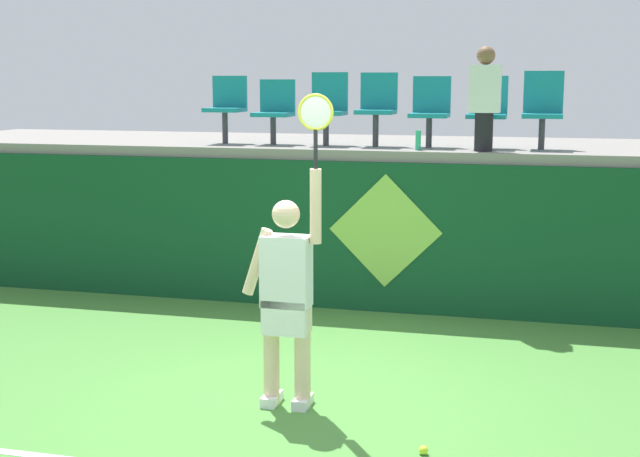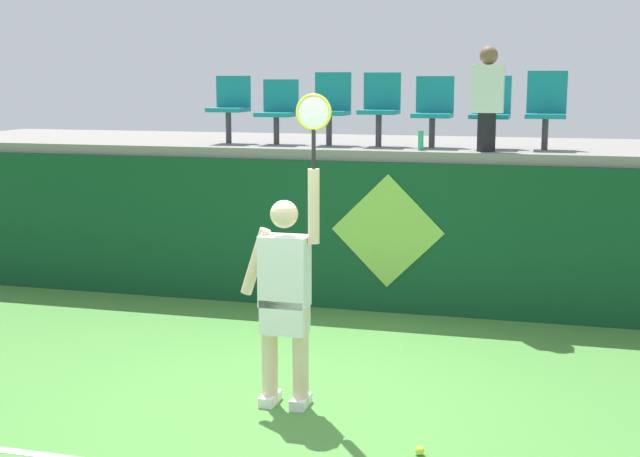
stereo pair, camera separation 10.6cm
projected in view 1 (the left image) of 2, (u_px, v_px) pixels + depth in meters
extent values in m
plane|color=#478438|center=(285.00, 406.00, 7.14)|extent=(40.00, 40.00, 0.00)
cube|color=#0F4223|center=(365.00, 236.00, 10.00)|extent=(12.24, 0.20, 1.69)
cube|color=gray|center=(387.00, 147.00, 11.10)|extent=(12.24, 2.73, 0.12)
cube|color=white|center=(272.00, 399.00, 7.18)|extent=(0.12, 0.26, 0.08)
cube|color=white|center=(303.00, 402.00, 7.11)|extent=(0.12, 0.26, 0.08)
cylinder|color=beige|center=(271.00, 355.00, 7.11)|extent=(0.13, 0.13, 0.82)
cylinder|color=beige|center=(302.00, 357.00, 7.05)|extent=(0.13, 0.13, 0.82)
cube|color=white|center=(287.00, 316.00, 7.02)|extent=(0.36, 0.22, 0.28)
cube|color=white|center=(286.00, 271.00, 6.96)|extent=(0.38, 0.22, 0.57)
sphere|color=beige|center=(286.00, 214.00, 6.89)|extent=(0.22, 0.22, 0.22)
cylinder|color=beige|center=(257.00, 262.00, 7.01)|extent=(0.26, 0.09, 0.55)
cylinder|color=beige|center=(316.00, 206.00, 6.81)|extent=(0.09, 0.09, 0.58)
cylinder|color=black|center=(316.00, 149.00, 6.74)|extent=(0.03, 0.03, 0.30)
torus|color=gold|center=(316.00, 112.00, 6.69)|extent=(0.28, 0.02, 0.28)
ellipsoid|color=silver|center=(316.00, 112.00, 6.69)|extent=(0.24, 0.02, 0.24)
sphere|color=#D1E533|center=(423.00, 450.00, 6.21)|extent=(0.07, 0.07, 0.07)
cylinder|color=#26B272|center=(418.00, 140.00, 9.85)|extent=(0.06, 0.06, 0.22)
cylinder|color=#38383D|center=(225.00, 128.00, 10.82)|extent=(0.07, 0.07, 0.39)
cube|color=#147F89|center=(225.00, 110.00, 10.78)|extent=(0.44, 0.42, 0.05)
cube|color=#147F89|center=(230.00, 92.00, 10.93)|extent=(0.44, 0.04, 0.38)
cylinder|color=#38383D|center=(273.00, 131.00, 10.67)|extent=(0.07, 0.07, 0.33)
cube|color=#147F89|center=(273.00, 114.00, 10.64)|extent=(0.44, 0.42, 0.05)
cube|color=#147F89|center=(278.00, 96.00, 10.78)|extent=(0.44, 0.04, 0.39)
cylinder|color=#38383D|center=(326.00, 130.00, 10.51)|extent=(0.07, 0.07, 0.36)
cube|color=#147F89|center=(326.00, 113.00, 10.47)|extent=(0.44, 0.42, 0.05)
cube|color=#147F89|center=(330.00, 91.00, 10.61)|extent=(0.44, 0.04, 0.45)
cylinder|color=#38383D|center=(375.00, 130.00, 10.36)|extent=(0.07, 0.07, 0.38)
cube|color=#147F89|center=(376.00, 112.00, 10.32)|extent=(0.44, 0.42, 0.05)
cube|color=#147F89|center=(379.00, 91.00, 10.46)|extent=(0.44, 0.04, 0.43)
cylinder|color=#38383D|center=(429.00, 133.00, 10.21)|extent=(0.07, 0.07, 0.34)
cube|color=#147F89|center=(429.00, 115.00, 10.17)|extent=(0.44, 0.42, 0.05)
cube|color=#147F89|center=(432.00, 94.00, 10.31)|extent=(0.44, 0.04, 0.42)
cylinder|color=#38383D|center=(486.00, 134.00, 10.05)|extent=(0.07, 0.07, 0.34)
cube|color=#147F89|center=(487.00, 116.00, 10.01)|extent=(0.44, 0.42, 0.05)
cube|color=#147F89|center=(488.00, 95.00, 10.15)|extent=(0.44, 0.04, 0.43)
cylinder|color=#38383D|center=(542.00, 134.00, 9.89)|extent=(0.07, 0.07, 0.35)
cube|color=#147F89|center=(542.00, 116.00, 9.86)|extent=(0.44, 0.42, 0.05)
cube|color=#147F89|center=(544.00, 92.00, 10.00)|extent=(0.44, 0.04, 0.47)
cylinder|color=black|center=(484.00, 132.00, 9.68)|extent=(0.20, 0.20, 0.42)
cube|color=white|center=(485.00, 89.00, 9.60)|extent=(0.34, 0.20, 0.51)
sphere|color=brown|center=(486.00, 55.00, 9.54)|extent=(0.20, 0.20, 0.20)
cube|color=#0F4223|center=(384.00, 312.00, 9.98)|extent=(0.90, 0.01, 0.00)
plane|color=#8CC64C|center=(385.00, 231.00, 9.82)|extent=(1.27, 0.00, 1.27)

